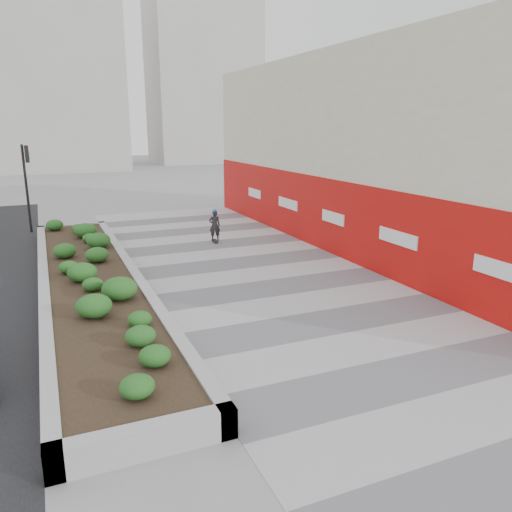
{
  "coord_description": "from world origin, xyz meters",
  "views": [
    {
      "loc": [
        -6.59,
        -8.82,
        5.08
      ],
      "look_at": [
        -0.65,
        5.08,
        1.1
      ],
      "focal_mm": 35.0,
      "sensor_mm": 36.0,
      "label": 1
    }
  ],
  "objects": [
    {
      "name": "distant_bldg_north_l",
      "position": [
        -5.0,
        55.0,
        10.0
      ],
      "size": [
        16.0,
        12.0,
        20.0
      ],
      "primitive_type": "cube",
      "color": "#ADAAA3",
      "rests_on": "ground"
    },
    {
      "name": "skateboarder",
      "position": [
        0.26,
        11.88,
        0.77
      ],
      "size": [
        0.56,
        0.74,
        1.52
      ],
      "rotation": [
        0.0,
        0.0,
        -0.18
      ],
      "color": "beige",
      "rests_on": "ground"
    },
    {
      "name": "manhole_cover",
      "position": [
        0.5,
        3.0,
        0.0
      ],
      "size": [
        0.44,
        0.44,
        0.01
      ],
      "primitive_type": "cylinder",
      "color": "#595654",
      "rests_on": "ground"
    },
    {
      "name": "planter",
      "position": [
        -5.5,
        7.0,
        0.42
      ],
      "size": [
        3.0,
        18.0,
        0.9
      ],
      "color": "#9E9EA0",
      "rests_on": "ground"
    },
    {
      "name": "distant_bldg_north_r",
      "position": [
        15.0,
        60.0,
        12.0
      ],
      "size": [
        14.0,
        10.0,
        24.0
      ],
      "primitive_type": "cube",
      "color": "#ADAAA3",
      "rests_on": "ground"
    },
    {
      "name": "ground",
      "position": [
        0.0,
        0.0,
        0.0
      ],
      "size": [
        160.0,
        160.0,
        0.0
      ],
      "primitive_type": "plane",
      "color": "gray",
      "rests_on": "ground"
    },
    {
      "name": "traffic_signal_near",
      "position": [
        -7.23,
        17.5,
        2.76
      ],
      "size": [
        0.33,
        0.28,
        4.2
      ],
      "color": "black",
      "rests_on": "ground"
    },
    {
      "name": "building",
      "position": [
        6.98,
        8.98,
        3.98
      ],
      "size": [
        6.04,
        24.08,
        8.0
      ],
      "color": "beige",
      "rests_on": "ground"
    },
    {
      "name": "walkway",
      "position": [
        0.0,
        3.0,
        0.01
      ],
      "size": [
        8.0,
        36.0,
        0.01
      ],
      "primitive_type": "cube",
      "color": "#A8A8AD",
      "rests_on": "ground"
    }
  ]
}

